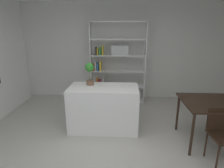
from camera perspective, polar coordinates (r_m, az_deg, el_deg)
name	(u,v)px	position (r m, az deg, el deg)	size (l,w,h in m)	color
ground_plane	(110,155)	(3.31, -0.64, -20.59)	(9.03, 9.03, 0.00)	beige
back_partition	(116,51)	(5.56, 1.35, 9.84)	(6.57, 0.06, 2.74)	silver
kitchen_island	(104,108)	(3.87, -2.52, -7.24)	(1.37, 0.72, 0.89)	white
potted_plant_on_island	(90,71)	(3.82, -6.75, 3.83)	(0.18, 0.18, 0.46)	brown
open_bookshelf	(114,63)	(5.19, 0.68, 6.35)	(1.49, 0.32, 2.19)	white
dining_table	(210,106)	(3.71, 27.56, -6.04)	(0.94, 0.94, 0.78)	black
dining_chair_near	(223,131)	(3.37, 30.53, -12.06)	(0.43, 0.43, 0.85)	black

